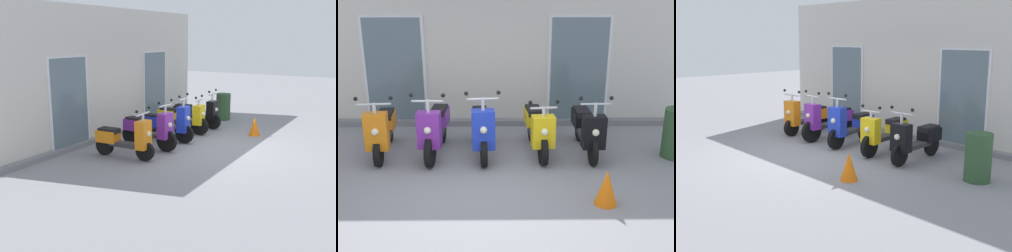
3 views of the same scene
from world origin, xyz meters
TOP-DOWN VIEW (x-y plane):
  - ground_plane at (0.00, 0.00)m, footprint 40.00×40.00m
  - storefront_facade at (0.00, 3.17)m, footprint 8.42×0.50m
  - scooter_orange at (-1.83, 1.40)m, footprint 0.63×1.55m
  - scooter_purple at (-0.88, 1.37)m, footprint 0.59×1.63m
  - scooter_blue at (-0.05, 1.35)m, footprint 0.59×1.60m
  - scooter_yellow at (0.95, 1.45)m, footprint 0.54×1.63m
  - scooter_black at (1.84, 1.43)m, footprint 0.57×1.62m
  - traffic_cone at (1.78, -0.45)m, footprint 0.32×0.32m

SIDE VIEW (x-z plane):
  - ground_plane at x=0.00m, z-range 0.00..0.00m
  - traffic_cone at x=1.78m, z-range 0.00..0.52m
  - scooter_yellow at x=0.95m, z-range -0.11..1.03m
  - scooter_orange at x=-1.83m, z-range -0.14..1.07m
  - scooter_black at x=1.84m, z-range -0.14..1.07m
  - scooter_blue at x=-0.05m, z-range -0.17..1.14m
  - scooter_purple at x=-0.88m, z-range -0.14..1.13m
  - storefront_facade at x=0.00m, z-range -0.06..3.47m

